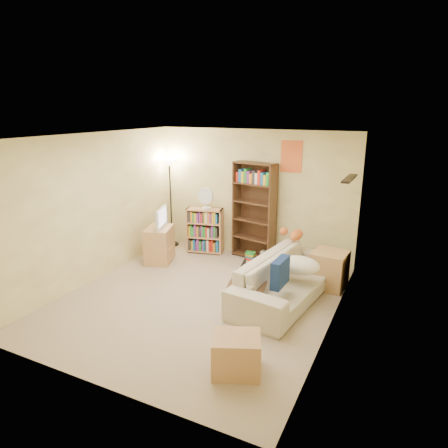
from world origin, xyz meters
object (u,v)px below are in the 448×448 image
Objects in this scene: coffee_table at (248,291)px; floor_lamp at (170,177)px; tabby_cat at (294,234)px; television at (158,218)px; sofa at (287,279)px; mug at (250,288)px; desk_fan at (206,198)px; short_bookshelf at (205,231)px; tall_bookshelf at (254,209)px; side_table at (329,270)px; tv_stand at (159,245)px; laptop at (252,277)px; end_cabinet at (236,354)px.

floor_lamp is (-2.60, 1.94, 1.21)m from coffee_table.
television is at bearing -169.52° from tabby_cat.
sofa is at bearing -79.12° from tabby_cat.
mug is 0.33× the size of desk_fan.
mug is 2.83m from short_bookshelf.
mug is (-0.28, -0.84, 0.14)m from sofa.
tabby_cat is 1.79m from mug.
desk_fan is at bearing -157.27° from tall_bookshelf.
tall_bookshelf reaches higher than side_table.
sofa is 2.60× the size of short_bookshelf.
television is at bearing 0.00° from tv_stand.
side_table is (0.92, 1.12, -0.14)m from laptop.
sofa is at bearing -24.72° from floor_lamp.
floor_lamp is (-2.74, 2.23, 1.00)m from mug.
laptop is 3.32m from floor_lamp.
side_table reaches higher than end_cabinet.
tall_bookshelf is 3.10× the size of side_table.
sofa is 16.34× the size of mug.
tall_bookshelf is 4.26× the size of desk_fan.
end_cabinet is (0.32, -1.15, -0.26)m from mug.
desk_fan reaches higher than side_table.
desk_fan is at bearing 67.02° from sofa.
tall_bookshelf reaches higher than coffee_table.
desk_fan is 3.99m from end_cabinet.
laptop is 1.46m from side_table.
end_cabinet is (2.73, -2.45, -0.12)m from tv_stand.
short_bookshelf is at bearing 18.09° from laptop.
tall_bookshelf reaches higher than end_cabinet.
end_cabinet is (1.17, -3.43, -0.78)m from tall_bookshelf.
laptop is 2.05m from tall_bookshelf.
television reaches higher than tabby_cat.
tabby_cat is at bearing -98.31° from television.
desk_fan is (-1.67, 1.64, 0.72)m from laptop.
tabby_cat is (-0.18, 0.92, 0.43)m from sofa.
side_table is at bearing -16.14° from tabby_cat.
tall_bookshelf is (-0.71, 1.99, 0.72)m from coffee_table.
laptop is 2.47m from television.
end_cabinet is at bearing -60.70° from tv_stand.
floor_lamp is (-2.60, 1.79, 1.04)m from laptop.
side_table is (0.78, 1.57, -0.17)m from mug.
mug is 2.74m from tv_stand.
coffee_table is 0.56× the size of tall_bookshelf.
tabby_cat is 0.58× the size of short_bookshelf.
tall_bookshelf is 2.04× the size of short_bookshelf.
short_bookshelf is (-1.72, 1.84, 0.19)m from coffee_table.
floor_lamp is at bearing 132.06° from end_cabinet.
floor_lamp is at bearing 160.14° from short_bookshelf.
end_cabinet is (0.46, -1.60, -0.22)m from laptop.
short_bookshelf is (-1.97, 0.37, -0.30)m from tabby_cat.
tabby_cat is at bearing 67.79° from coffee_table.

